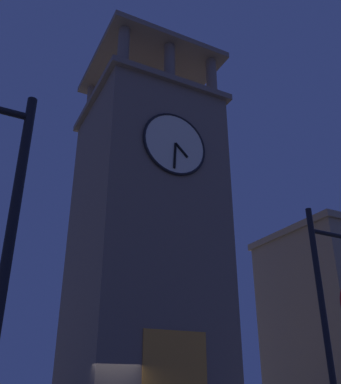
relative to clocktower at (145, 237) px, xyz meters
name	(u,v)px	position (x,y,z in m)	size (l,w,h in m)	color
clocktower	(145,237)	(0.00, 0.00, 0.00)	(7.96, 8.10, 25.05)	#75665B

